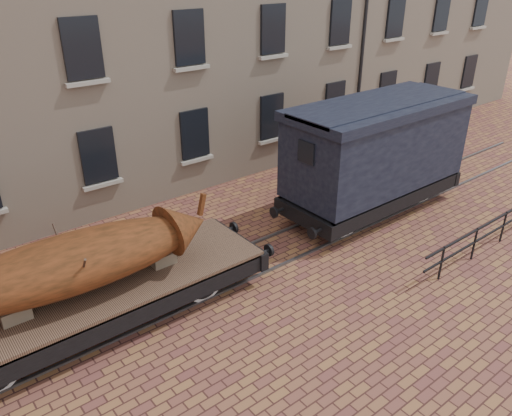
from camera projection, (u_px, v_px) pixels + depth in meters
ground at (261, 256)px, 14.29m from camera, size 90.00×90.00×0.00m
rail_track at (261, 256)px, 14.28m from camera, size 30.00×1.52×0.06m
flatcar_wagon at (96, 295)px, 11.25m from camera, size 8.93×2.42×1.35m
iron_boat at (72, 262)px, 10.58m from camera, size 6.59×2.08×1.58m
goods_van at (377, 145)px, 15.88m from camera, size 7.24×2.64×3.74m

